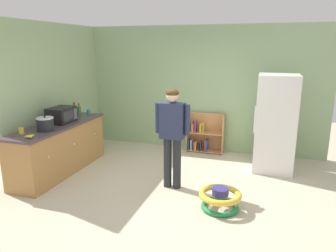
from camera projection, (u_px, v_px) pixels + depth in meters
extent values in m
plane|color=beige|center=(171.00, 192.00, 5.03)|extent=(12.00, 12.00, 0.00)
cube|color=#97B985|center=(203.00, 89.00, 6.85)|extent=(5.20, 0.06, 2.70)
cube|color=#9BB684|center=(56.00, 94.00, 6.22)|extent=(0.06, 2.99, 2.70)
cube|color=#AD7B43|center=(60.00, 149.00, 5.76)|extent=(0.60, 2.12, 0.86)
cube|color=#4E3D44|center=(58.00, 125.00, 5.65)|extent=(0.64, 2.16, 0.04)
sphere|color=silver|center=(48.00, 157.00, 4.98)|extent=(0.04, 0.04, 0.04)
sphere|color=silver|center=(74.00, 144.00, 5.63)|extent=(0.04, 0.04, 0.04)
sphere|color=silver|center=(95.00, 134.00, 6.29)|extent=(0.04, 0.04, 0.04)
cube|color=white|center=(276.00, 124.00, 5.74)|extent=(0.70, 0.68, 1.78)
cylinder|color=silver|center=(255.00, 119.00, 5.67)|extent=(0.02, 0.02, 0.50)
cube|color=#333333|center=(257.00, 101.00, 5.75)|extent=(0.01, 0.67, 0.01)
cube|color=tan|center=(188.00, 132.00, 6.95)|extent=(0.02, 0.28, 0.85)
cube|color=tan|center=(223.00, 135.00, 6.72)|extent=(0.02, 0.28, 0.85)
cube|color=tan|center=(206.00, 132.00, 6.96)|extent=(0.80, 0.02, 0.85)
cube|color=tan|center=(205.00, 151.00, 6.93)|extent=(0.76, 0.24, 0.02)
cube|color=tan|center=(205.00, 133.00, 6.84)|extent=(0.76, 0.24, 0.02)
cube|color=#2653A3|center=(189.00, 144.00, 6.98)|extent=(0.02, 0.17, 0.23)
cube|color=brown|center=(189.00, 127.00, 6.89)|extent=(0.02, 0.17, 0.18)
cube|color=beige|center=(192.00, 144.00, 6.97)|extent=(0.02, 0.17, 0.22)
cube|color=olive|center=(192.00, 126.00, 6.86)|extent=(0.03, 0.17, 0.24)
cube|color=#904094|center=(194.00, 145.00, 6.95)|extent=(0.02, 0.17, 0.20)
cube|color=orange|center=(194.00, 128.00, 6.86)|extent=(0.03, 0.17, 0.19)
cube|color=gold|center=(196.00, 146.00, 6.94)|extent=(0.03, 0.17, 0.19)
cube|color=#873E94|center=(196.00, 126.00, 6.84)|extent=(0.02, 0.17, 0.25)
cube|color=olive|center=(200.00, 146.00, 6.91)|extent=(0.02, 0.17, 0.20)
cube|color=gold|center=(201.00, 128.00, 6.81)|extent=(0.03, 0.17, 0.20)
cube|color=#2D4E9D|center=(201.00, 146.00, 6.91)|extent=(0.03, 0.17, 0.19)
cube|color=gold|center=(202.00, 129.00, 6.80)|extent=(0.03, 0.17, 0.18)
cube|color=red|center=(205.00, 145.00, 6.87)|extent=(0.02, 0.17, 0.24)
cube|color=gold|center=(203.00, 128.00, 6.80)|extent=(0.03, 0.17, 0.21)
cube|color=#254D9B|center=(207.00, 145.00, 6.86)|extent=(0.03, 0.17, 0.25)
cylinder|color=#262A2D|center=(168.00, 162.00, 5.13)|extent=(0.13, 0.13, 0.84)
cylinder|color=#262A2D|center=(177.00, 163.00, 5.09)|extent=(0.13, 0.13, 0.84)
cube|color=#29324F|center=(172.00, 121.00, 4.94)|extent=(0.38, 0.22, 0.57)
cylinder|color=#29324F|center=(158.00, 118.00, 5.00)|extent=(0.09, 0.09, 0.48)
cylinder|color=#29324F|center=(187.00, 120.00, 4.86)|extent=(0.09, 0.09, 0.48)
sphere|color=beige|center=(172.00, 97.00, 4.84)|extent=(0.20, 0.20, 0.20)
ellipsoid|color=#4B3118|center=(172.00, 93.00, 4.83)|extent=(0.21, 0.21, 0.13)
torus|color=#228A4C|center=(220.00, 206.00, 4.50)|extent=(0.54, 0.54, 0.07)
torus|color=yellow|center=(220.00, 195.00, 4.45)|extent=(0.60, 0.60, 0.08)
cylinder|color=navy|center=(220.00, 191.00, 4.44)|extent=(0.23, 0.23, 0.10)
cylinder|color=silver|center=(236.00, 203.00, 4.41)|extent=(0.02, 0.02, 0.18)
cylinder|color=silver|center=(214.00, 194.00, 4.68)|extent=(0.02, 0.02, 0.18)
cylinder|color=silver|center=(210.00, 206.00, 4.33)|extent=(0.02, 0.02, 0.18)
cube|color=black|center=(61.00, 115.00, 5.76)|extent=(0.36, 0.48, 0.28)
cube|color=#2D2D33|center=(68.00, 116.00, 5.66)|extent=(0.01, 0.31, 0.20)
cube|color=#515156|center=(75.00, 114.00, 5.86)|extent=(0.01, 0.10, 0.20)
cylinder|color=black|center=(45.00, 125.00, 5.20)|extent=(0.27, 0.27, 0.20)
cylinder|color=silver|center=(45.00, 118.00, 5.18)|extent=(0.27, 0.27, 0.02)
sphere|color=black|center=(45.00, 117.00, 5.17)|extent=(0.03, 0.03, 0.03)
ellipsoid|color=yellow|center=(29.00, 136.00, 4.81)|extent=(0.11, 0.15, 0.04)
ellipsoid|color=gold|center=(30.00, 136.00, 4.81)|extent=(0.07, 0.16, 0.04)
ellipsoid|color=yellow|center=(31.00, 136.00, 4.80)|extent=(0.07, 0.16, 0.04)
ellipsoid|color=yellow|center=(31.00, 136.00, 4.79)|extent=(0.11, 0.15, 0.04)
cylinder|color=red|center=(74.00, 110.00, 6.46)|extent=(0.07, 0.07, 0.18)
cylinder|color=red|center=(74.00, 104.00, 6.43)|extent=(0.03, 0.03, 0.05)
cylinder|color=black|center=(74.00, 103.00, 6.42)|extent=(0.04, 0.04, 0.02)
cylinder|color=#33753D|center=(79.00, 111.00, 6.34)|extent=(0.07, 0.07, 0.18)
cylinder|color=#33753D|center=(79.00, 106.00, 6.32)|extent=(0.03, 0.03, 0.05)
cylinder|color=black|center=(79.00, 104.00, 6.31)|extent=(0.04, 0.03, 0.02)
cylinder|color=yellow|center=(21.00, 131.00, 5.03)|extent=(0.08, 0.08, 0.09)
cylinder|color=teal|center=(89.00, 112.00, 6.49)|extent=(0.08, 0.08, 0.09)
cylinder|color=red|center=(43.00, 125.00, 5.41)|extent=(0.08, 0.08, 0.09)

